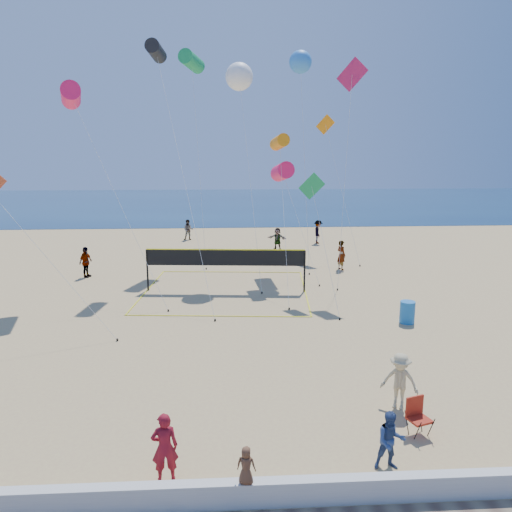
{
  "coord_description": "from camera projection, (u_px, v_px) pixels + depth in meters",
  "views": [
    {
      "loc": [
        -1.01,
        -12.53,
        7.61
      ],
      "look_at": [
        -0.14,
        2.0,
        4.53
      ],
      "focal_mm": 35.0,
      "sensor_mm": 36.0,
      "label": 1
    }
  ],
  "objects": [
    {
      "name": "bystander_b",
      "position": [
        400.0,
        381.0,
        14.9
      ],
      "size": [
        1.29,
        1.1,
        1.73
      ],
      "primitive_type": "imported",
      "rotation": [
        0.0,
        0.0,
        -0.5
      ],
      "color": "tan",
      "rests_on": "ground"
    },
    {
      "name": "kite_6",
      "position": [
        239.0,
        77.0,
        30.01
      ],
      "size": [
        2.2,
        6.78,
        12.79
      ],
      "rotation": [
        0.0,
        0.0,
        -0.43
      ],
      "color": "white",
      "rests_on": "ground"
    },
    {
      "name": "far_person_0",
      "position": [
        86.0,
        262.0,
        30.39
      ],
      "size": [
        0.83,
        1.19,
        1.88
      ],
      "primitive_type": "imported",
      "rotation": [
        0.0,
        0.0,
        1.2
      ],
      "color": "gray",
      "rests_on": "ground"
    },
    {
      "name": "toddler",
      "position": [
        246.0,
        465.0,
        10.64
      ],
      "size": [
        0.47,
        0.36,
        0.86
      ],
      "primitive_type": "imported",
      "rotation": [
        0.0,
        0.0,
        2.9
      ],
      "color": "brown",
      "rests_on": "seawall"
    },
    {
      "name": "kite_9",
      "position": [
        328.0,
        134.0,
        36.01
      ],
      "size": [
        2.3,
        5.42,
        10.18
      ],
      "rotation": [
        0.0,
        0.0,
        -0.38
      ],
      "color": "orange",
      "rests_on": "ground"
    },
    {
      "name": "kite_2",
      "position": [
        280.0,
        142.0,
        29.35
      ],
      "size": [
        1.05,
        7.87,
        8.59
      ],
      "rotation": [
        0.0,
        0.0,
        0.16
      ],
      "color": "orange",
      "rests_on": "ground"
    },
    {
      "name": "bystander_a",
      "position": [
        391.0,
        441.0,
        12.04
      ],
      "size": [
        0.74,
        0.59,
        1.49
      ],
      "primitive_type": "imported",
      "rotation": [
        0.0,
        0.0,
        -0.04
      ],
      "color": "navy",
      "rests_on": "ground"
    },
    {
      "name": "kite_0",
      "position": [
        71.0,
        95.0,
        25.41
      ],
      "size": [
        5.83,
        5.21,
        11.01
      ],
      "rotation": [
        0.0,
        0.0,
        0.28
      ],
      "color": "#FF1A5C",
      "rests_on": "ground"
    },
    {
      "name": "camp_chair",
      "position": [
        417.0,
        414.0,
        13.57
      ],
      "size": [
        0.7,
        0.81,
        1.16
      ],
      "rotation": [
        0.0,
        0.0,
        0.33
      ],
      "color": "#A02112",
      "rests_on": "ground"
    },
    {
      "name": "far_person_1",
      "position": [
        277.0,
        239.0,
        39.0
      ],
      "size": [
        1.63,
        1.17,
        1.7
      ],
      "primitive_type": "imported",
      "rotation": [
        0.0,
        0.0,
        -0.48
      ],
      "color": "gray",
      "rests_on": "ground"
    },
    {
      "name": "seawall",
      "position": [
        276.0,
        492.0,
        10.89
      ],
      "size": [
        32.0,
        0.3,
        0.6
      ],
      "primitive_type": "cube",
      "color": "silver",
      "rests_on": "ground"
    },
    {
      "name": "far_person_2",
      "position": [
        341.0,
        255.0,
        32.3
      ],
      "size": [
        0.73,
        0.84,
        1.93
      ],
      "primitive_type": "imported",
      "rotation": [
        0.0,
        0.0,
        2.04
      ],
      "color": "gray",
      "rests_on": "ground"
    },
    {
      "name": "kite_5",
      "position": [
        351.0,
        86.0,
        27.38
      ],
      "size": [
        1.69,
        2.66,
        12.6
      ],
      "rotation": [
        0.0,
        0.0,
        -0.42
      ],
      "color": "#B81B53",
      "rests_on": "ground"
    },
    {
      "name": "ground",
      "position": [
        265.0,
        430.0,
        13.88
      ],
      "size": [
        120.0,
        120.0,
        0.0
      ],
      "primitive_type": "plane",
      "color": "tan",
      "rests_on": "ground"
    },
    {
      "name": "woman",
      "position": [
        165.0,
        447.0,
        11.58
      ],
      "size": [
        0.68,
        0.5,
        1.71
      ],
      "primitive_type": "imported",
      "rotation": [
        0.0,
        0.0,
        3.3
      ],
      "color": "maroon",
      "rests_on": "ground"
    },
    {
      "name": "kite_1",
      "position": [
        156.0,
        51.0,
        28.72
      ],
      "size": [
        3.93,
        10.3,
        13.78
      ],
      "rotation": [
        0.0,
        0.0,
        -0.11
      ],
      "color": "black",
      "rests_on": "ground"
    },
    {
      "name": "far_person_4",
      "position": [
        318.0,
        232.0,
        41.5
      ],
      "size": [
        0.86,
        1.33,
        1.95
      ],
      "primitive_type": "imported",
      "rotation": [
        0.0,
        0.0,
        1.46
      ],
      "color": "gray",
      "rests_on": "ground"
    },
    {
      "name": "kite_8",
      "position": [
        192.0,
        61.0,
        33.05
      ],
      "size": [
        1.71,
        4.72,
        14.05
      ],
      "rotation": [
        0.0,
        0.0,
        -0.32
      ],
      "color": "#1B984D",
      "rests_on": "ground"
    },
    {
      "name": "far_person_3",
      "position": [
        188.0,
        230.0,
        43.14
      ],
      "size": [
        0.87,
        0.68,
        1.77
      ],
      "primitive_type": "imported",
      "rotation": [
        0.0,
        0.0,
        -0.02
      ],
      "color": "gray",
      "rests_on": "ground"
    },
    {
      "name": "kite_4",
      "position": [
        313.0,
        193.0,
        25.57
      ],
      "size": [
        1.4,
        4.61,
        6.52
      ],
      "rotation": [
        0.0,
        0.0,
        -0.31
      ],
      "color": "#1B984D",
      "rests_on": "ground"
    },
    {
      "name": "ocean",
      "position": [
        233.0,
        202.0,
        74.42
      ],
      "size": [
        140.0,
        50.0,
        0.03
      ],
      "primitive_type": "cube",
      "color": "#10294C",
      "rests_on": "ground"
    },
    {
      "name": "kite_10",
      "position": [
        282.0,
        172.0,
        31.0
      ],
      "size": [
        2.45,
        5.29,
        6.99
      ],
      "rotation": [
        0.0,
        0.0,
        0.11
      ],
      "color": "#FF1A5C",
      "rests_on": "ground"
    },
    {
      "name": "trash_barrel",
      "position": [
        407.0,
        312.0,
        22.38
      ],
      "size": [
        0.83,
        0.83,
        1.0
      ],
      "primitive_type": "cylinder",
      "rotation": [
        0.0,
        0.0,
        0.3
      ],
      "color": "#1B69B5",
      "rests_on": "ground"
    },
    {
      "name": "kite_7",
      "position": [
        300.0,
        62.0,
        31.38
      ],
      "size": [
        1.88,
        3.96,
        13.79
      ],
      "rotation": [
        0.0,
        0.0,
        -0.42
      ],
      "color": "#3487E6",
      "rests_on": "ground"
    },
    {
      "name": "volleyball_net",
      "position": [
        226.0,
        262.0,
        27.24
      ],
      "size": [
        9.56,
        9.43,
        2.36
      ],
      "rotation": [
        0.0,
        0.0,
        -0.09
      ],
      "color": "black",
      "rests_on": "ground"
    }
  ]
}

